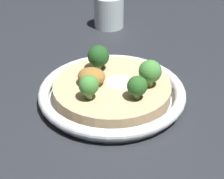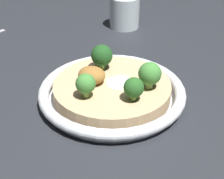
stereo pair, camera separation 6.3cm
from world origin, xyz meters
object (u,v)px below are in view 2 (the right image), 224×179
(broccoli_front_left, at_px, (86,84))
(broccoli_back_right, at_px, (150,74))
(broccoli_right, at_px, (134,88))
(drinking_glass, at_px, (124,12))
(broccoli_back_left, at_px, (102,56))
(risotto_bowl, at_px, (112,91))

(broccoli_front_left, height_order, broccoli_back_right, broccoli_back_right)
(broccoli_right, bearing_deg, broccoli_front_left, -164.59)
(broccoli_back_right, bearing_deg, drinking_glass, 116.72)
(broccoli_back_left, xyz_separation_m, drinking_glass, (-0.06, 0.30, -0.02))
(broccoli_front_left, height_order, drinking_glass, drinking_glass)
(broccoli_front_left, relative_size, broccoli_right, 1.05)
(broccoli_back_left, distance_m, broccoli_back_right, 0.11)
(drinking_glass, bearing_deg, broccoli_back_left, -78.49)
(risotto_bowl, height_order, drinking_glass, drinking_glass)
(broccoli_front_left, bearing_deg, drinking_glass, 100.51)
(broccoli_front_left, distance_m, broccoli_right, 0.08)
(broccoli_front_left, distance_m, broccoli_back_right, 0.11)
(broccoli_back_left, bearing_deg, broccoli_back_right, -17.21)
(broccoli_back_right, distance_m, drinking_glass, 0.37)
(broccoli_back_left, relative_size, broccoli_back_right, 1.01)
(broccoli_back_left, height_order, broccoli_back_right, same)
(risotto_bowl, height_order, broccoli_front_left, broccoli_front_left)
(risotto_bowl, height_order, broccoli_right, broccoli_right)
(broccoli_back_left, bearing_deg, broccoli_right, -41.05)
(broccoli_back_left, xyz_separation_m, broccoli_right, (0.09, -0.08, -0.00))
(broccoli_back_left, relative_size, broccoli_right, 1.20)
(broccoli_front_left, distance_m, drinking_glass, 0.41)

